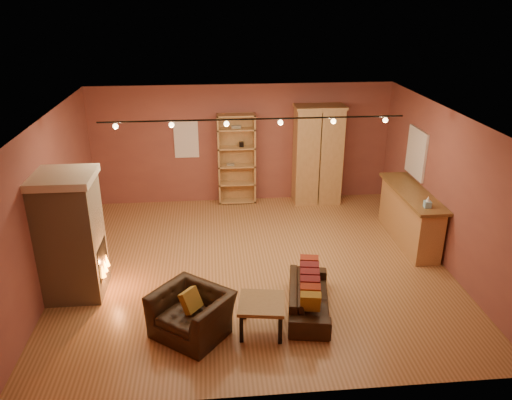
{
  "coord_description": "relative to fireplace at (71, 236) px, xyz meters",
  "views": [
    {
      "loc": [
        -0.74,
        -8.08,
        4.69
      ],
      "look_at": [
        0.04,
        0.2,
        1.23
      ],
      "focal_mm": 35.0,
      "sensor_mm": 36.0,
      "label": 1
    }
  ],
  "objects": [
    {
      "name": "loveseat",
      "position": [
        3.77,
        -0.88,
        -0.72
      ],
      "size": [
        0.74,
        1.66,
        0.7
      ],
      "rotation": [
        0.0,
        0.0,
        1.4
      ],
      "color": "black",
      "rests_on": "floor"
    },
    {
      "name": "floor",
      "position": [
        3.04,
        0.6,
        -1.06
      ],
      "size": [
        7.0,
        7.0,
        0.0
      ],
      "primitive_type": "plane",
      "color": "#905C33",
      "rests_on": "ground"
    },
    {
      "name": "left_wall",
      "position": [
        -0.46,
        0.6,
        0.34
      ],
      "size": [
        0.02,
        6.5,
        2.8
      ],
      "primitive_type": "cube",
      "color": "brown",
      "rests_on": "floor"
    },
    {
      "name": "back_wall",
      "position": [
        3.04,
        3.85,
        0.34
      ],
      "size": [
        7.0,
        0.02,
        2.8
      ],
      "primitive_type": "cube",
      "color": "brown",
      "rests_on": "floor"
    },
    {
      "name": "track_rail",
      "position": [
        3.04,
        0.8,
        1.63
      ],
      "size": [
        5.2,
        0.09,
        0.13
      ],
      "color": "black",
      "rests_on": "ceiling"
    },
    {
      "name": "bookcase",
      "position": [
        2.9,
        3.74,
        0.03
      ],
      "size": [
        0.88,
        0.34,
        2.15
      ],
      "color": "tan",
      "rests_on": "floor"
    },
    {
      "name": "fireplace",
      "position": [
        0.0,
        0.0,
        0.0
      ],
      "size": [
        1.01,
        0.98,
        2.12
      ],
      "color": "tan",
      "rests_on": "floor"
    },
    {
      "name": "bar_counter",
      "position": [
        6.24,
        1.33,
        -0.51
      ],
      "size": [
        0.61,
        2.26,
        1.08
      ],
      "color": "tan",
      "rests_on": "floor"
    },
    {
      "name": "ceiling",
      "position": [
        3.04,
        0.6,
        1.74
      ],
      "size": [
        7.0,
        7.0,
        0.0
      ],
      "primitive_type": "plane",
      "rotation": [
        3.14,
        0.0,
        0.0
      ],
      "color": "brown",
      "rests_on": "back_wall"
    },
    {
      "name": "armchair",
      "position": [
        1.93,
        -1.3,
        -0.6
      ],
      "size": [
        1.24,
        1.18,
        0.91
      ],
      "rotation": [
        0.0,
        0.0,
        -0.67
      ],
      "color": "black",
      "rests_on": "floor"
    },
    {
      "name": "tissue_box",
      "position": [
        6.19,
        0.53,
        0.11
      ],
      "size": [
        0.14,
        0.14,
        0.23
      ],
      "rotation": [
        0.0,
        0.0,
        -0.09
      ],
      "color": "#84BCD3",
      "rests_on": "bar_counter"
    },
    {
      "name": "armoire",
      "position": [
        4.8,
        3.55,
        0.12
      ],
      "size": [
        1.15,
        0.66,
        2.35
      ],
      "color": "tan",
      "rests_on": "floor"
    },
    {
      "name": "right_window",
      "position": [
        6.51,
        2.0,
        0.59
      ],
      "size": [
        0.05,
        0.9,
        1.0
      ],
      "primitive_type": "cube",
      "color": "white",
      "rests_on": "right_wall"
    },
    {
      "name": "right_wall",
      "position": [
        6.54,
        0.6,
        0.34
      ],
      "size": [
        0.02,
        6.5,
        2.8
      ],
      "primitive_type": "cube",
      "color": "brown",
      "rests_on": "floor"
    },
    {
      "name": "coffee_table",
      "position": [
        2.97,
        -1.34,
        -0.63
      ],
      "size": [
        0.77,
        0.77,
        0.51
      ],
      "rotation": [
        0.0,
        0.0,
        -0.16
      ],
      "color": "brown",
      "rests_on": "floor"
    },
    {
      "name": "back_window",
      "position": [
        1.74,
        3.83,
        0.49
      ],
      "size": [
        0.56,
        0.04,
        0.86
      ],
      "primitive_type": "cube",
      "color": "white",
      "rests_on": "back_wall"
    }
  ]
}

